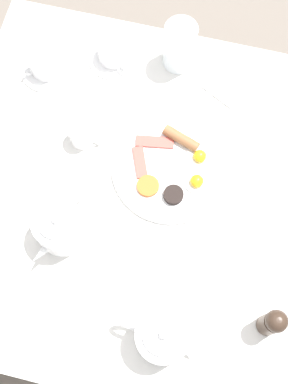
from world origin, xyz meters
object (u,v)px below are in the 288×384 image
object	(u,v)px
knife_by_plate	(279,245)
spoon_for_tea	(33,325)
creamer_jug	(82,134)
napkin_folded	(231,81)
teacup_with_saucer_right	(45,65)
fork_by_plate	(13,158)
water_glass_tall	(178,45)
teacup_with_saucer_left	(113,53)
breakfast_plate	(172,167)
pepper_grinder	(273,323)
teapot_near	(60,227)
teapot_far	(161,337)

from	to	relation	value
knife_by_plate	spoon_for_tea	xyz separation A→B (m)	(-0.50, -0.31, 0.00)
creamer_jug	napkin_folded	xyz separation A→B (m)	(0.33, 0.25, -0.03)
teacup_with_saucer_right	fork_by_plate	xyz separation A→B (m)	(-0.01, -0.26, -0.02)
water_glass_tall	fork_by_plate	size ratio (longest dim) A/B	0.87
water_glass_tall	fork_by_plate	distance (m)	0.50
teacup_with_saucer_left	fork_by_plate	xyz separation A→B (m)	(-0.17, -0.33, -0.02)
teacup_with_saucer_left	breakfast_plate	bearing A→B (deg)	-51.03
teacup_with_saucer_right	knife_by_plate	world-z (taller)	teacup_with_saucer_right
teacup_with_saucer_left	water_glass_tall	bearing A→B (deg)	11.48
creamer_jug	pepper_grinder	bearing A→B (deg)	-33.22
breakfast_plate	napkin_folded	bearing A→B (deg)	70.53
pepper_grinder	knife_by_plate	bearing A→B (deg)	90.25
napkin_folded	breakfast_plate	bearing A→B (deg)	-109.47
breakfast_plate	fork_by_plate	size ratio (longest dim) A/B	1.81
breakfast_plate	teapot_near	xyz separation A→B (m)	(-0.21, -0.22, 0.04)
pepper_grinder	knife_by_plate	world-z (taller)	pepper_grinder
napkin_folded	spoon_for_tea	distance (m)	0.78
water_glass_tall	pepper_grinder	size ratio (longest dim) A/B	1.11
creamer_jug	knife_by_plate	bearing A→B (deg)	-16.48
pepper_grinder	fork_by_plate	size ratio (longest dim) A/B	0.78
knife_by_plate	spoon_for_tea	size ratio (longest dim) A/B	1.52
teacup_with_saucer_left	fork_by_plate	world-z (taller)	teacup_with_saucer_left
breakfast_plate	teapot_far	world-z (taller)	teapot_far
fork_by_plate	knife_by_plate	world-z (taller)	same
teapot_near	water_glass_tall	bearing A→B (deg)	-178.71
teapot_far	knife_by_plate	size ratio (longest dim) A/B	1.21
teapot_far	napkin_folded	xyz separation A→B (m)	(0.03, 0.67, -0.05)
teapot_near	teapot_far	world-z (taller)	same
creamer_jug	napkin_folded	world-z (taller)	creamer_jug
teacup_with_saucer_left	creamer_jug	distance (m)	0.25
teapot_near	teacup_with_saucer_right	world-z (taller)	teapot_near
breakfast_plate	water_glass_tall	size ratio (longest dim) A/B	2.08
teacup_with_saucer_right	pepper_grinder	size ratio (longest dim) A/B	1.08
teapot_far	teacup_with_saucer_left	distance (m)	0.73
teacup_with_saucer_left	pepper_grinder	world-z (taller)	pepper_grinder
breakfast_plate	teapot_far	xyz separation A→B (m)	(0.06, -0.40, 0.04)
teacup_with_saucer_left	knife_by_plate	size ratio (longest dim) A/B	0.78
breakfast_plate	knife_by_plate	world-z (taller)	breakfast_plate
teacup_with_saucer_right	knife_by_plate	size ratio (longest dim) A/B	0.78
creamer_jug	teacup_with_saucer_left	bearing A→B (deg)	86.13
teapot_far	fork_by_plate	world-z (taller)	teapot_far
teapot_far	fork_by_plate	bearing A→B (deg)	148.44
breakfast_plate	water_glass_tall	bearing A→B (deg)	100.50
breakfast_plate	teacup_with_saucer_left	size ratio (longest dim) A/B	2.14
water_glass_tall	knife_by_plate	world-z (taller)	water_glass_tall
teapot_near	pepper_grinder	size ratio (longest dim) A/B	1.61
water_glass_tall	knife_by_plate	xyz separation A→B (m)	(0.34, -0.43, -0.07)
teapot_near	creamer_jug	size ratio (longest dim) A/B	2.43
teapot_near	napkin_folded	distance (m)	0.58
creamer_jug	pepper_grinder	xyz separation A→B (m)	(0.52, -0.34, 0.03)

